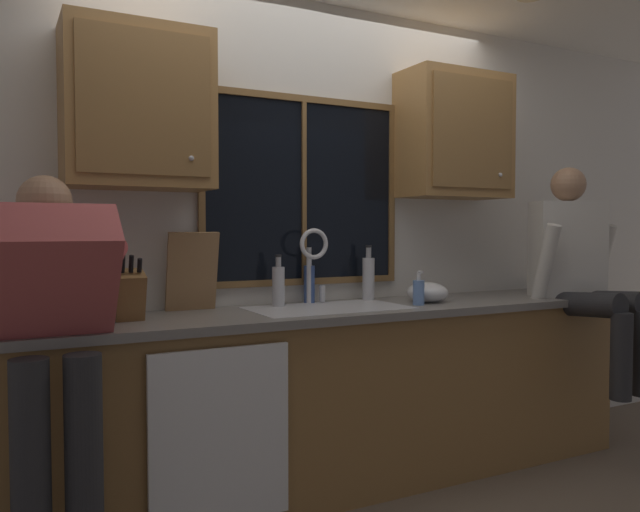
{
  "coord_description": "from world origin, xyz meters",
  "views": [
    {
      "loc": [
        -1.45,
        -3.06,
        1.31
      ],
      "look_at": [
        -0.02,
        -0.3,
        1.18
      ],
      "focal_mm": 35.01,
      "sensor_mm": 36.0,
      "label": 1
    }
  ],
  "objects_px": {
    "cutting_board": "(192,272)",
    "bottle_amber_small": "(368,278)",
    "knife_block": "(129,296)",
    "mixing_bowl": "(427,293)",
    "soap_dispenser": "(419,292)",
    "person_standing": "(52,329)",
    "person_sitting_on_counter": "(581,266)",
    "bottle_green_glass": "(278,285)",
    "bottle_tall_clear": "(309,283)"
  },
  "relations": [
    {
      "from": "cutting_board",
      "to": "bottle_amber_small",
      "type": "height_order",
      "value": "cutting_board"
    },
    {
      "from": "person_standing",
      "to": "bottle_green_glass",
      "type": "bearing_deg",
      "value": 22.92
    },
    {
      "from": "person_sitting_on_counter",
      "to": "cutting_board",
      "type": "bearing_deg",
      "value": 167.39
    },
    {
      "from": "bottle_tall_clear",
      "to": "bottle_green_glass",
      "type": "bearing_deg",
      "value": -161.84
    },
    {
      "from": "cutting_board",
      "to": "bottle_tall_clear",
      "type": "xyz_separation_m",
      "value": [
        0.65,
        0.03,
        -0.08
      ]
    },
    {
      "from": "soap_dispenser",
      "to": "bottle_amber_small",
      "type": "bearing_deg",
      "value": 111.19
    },
    {
      "from": "knife_block",
      "to": "mixing_bowl",
      "type": "xyz_separation_m",
      "value": [
        1.58,
        -0.02,
        -0.06
      ]
    },
    {
      "from": "knife_block",
      "to": "bottle_amber_small",
      "type": "xyz_separation_m",
      "value": [
        1.33,
        0.19,
        0.02
      ]
    },
    {
      "from": "mixing_bowl",
      "to": "soap_dispenser",
      "type": "bearing_deg",
      "value": -144.13
    },
    {
      "from": "person_standing",
      "to": "bottle_amber_small",
      "type": "height_order",
      "value": "person_standing"
    },
    {
      "from": "person_sitting_on_counter",
      "to": "soap_dispenser",
      "type": "height_order",
      "value": "person_sitting_on_counter"
    },
    {
      "from": "bottle_green_glass",
      "to": "mixing_bowl",
      "type": "bearing_deg",
      "value": -13.01
    },
    {
      "from": "bottle_amber_small",
      "to": "knife_block",
      "type": "bearing_deg",
      "value": -171.8
    },
    {
      "from": "bottle_green_glass",
      "to": "bottle_amber_small",
      "type": "height_order",
      "value": "bottle_amber_small"
    },
    {
      "from": "person_sitting_on_counter",
      "to": "knife_block",
      "type": "bearing_deg",
      "value": 173.68
    },
    {
      "from": "knife_block",
      "to": "bottle_green_glass",
      "type": "distance_m",
      "value": 0.79
    },
    {
      "from": "bottle_green_glass",
      "to": "person_standing",
      "type": "bearing_deg",
      "value": -157.08
    },
    {
      "from": "mixing_bowl",
      "to": "soap_dispenser",
      "type": "distance_m",
      "value": 0.16
    },
    {
      "from": "knife_block",
      "to": "bottle_amber_small",
      "type": "distance_m",
      "value": 1.35
    },
    {
      "from": "knife_block",
      "to": "person_sitting_on_counter",
      "type": "bearing_deg",
      "value": -6.32
    },
    {
      "from": "person_standing",
      "to": "bottle_amber_small",
      "type": "distance_m",
      "value": 1.74
    },
    {
      "from": "cutting_board",
      "to": "bottle_tall_clear",
      "type": "relative_size",
      "value": 1.48
    },
    {
      "from": "knife_block",
      "to": "bottle_green_glass",
      "type": "bearing_deg",
      "value": 11.91
    },
    {
      "from": "person_standing",
      "to": "bottle_amber_small",
      "type": "bearing_deg",
      "value": 16.59
    },
    {
      "from": "person_sitting_on_counter",
      "to": "bottle_amber_small",
      "type": "relative_size",
      "value": 4.1
    },
    {
      "from": "mixing_bowl",
      "to": "person_sitting_on_counter",
      "type": "bearing_deg",
      "value": -15.6
    },
    {
      "from": "soap_dispenser",
      "to": "bottle_tall_clear",
      "type": "xyz_separation_m",
      "value": [
        -0.47,
        0.35,
        0.04
      ]
    },
    {
      "from": "person_standing",
      "to": "soap_dispenser",
      "type": "distance_m",
      "value": 1.79
    },
    {
      "from": "knife_block",
      "to": "mixing_bowl",
      "type": "relative_size",
      "value": 1.42
    },
    {
      "from": "person_sitting_on_counter",
      "to": "mixing_bowl",
      "type": "distance_m",
      "value": 0.95
    },
    {
      "from": "person_standing",
      "to": "knife_block",
      "type": "distance_m",
      "value": 0.46
    },
    {
      "from": "cutting_board",
      "to": "person_standing",
      "type": "bearing_deg",
      "value": -142.69
    },
    {
      "from": "mixing_bowl",
      "to": "bottle_green_glass",
      "type": "relative_size",
      "value": 0.85
    },
    {
      "from": "person_standing",
      "to": "person_sitting_on_counter",
      "type": "height_order",
      "value": "person_sitting_on_counter"
    },
    {
      "from": "mixing_bowl",
      "to": "bottle_green_glass",
      "type": "height_order",
      "value": "bottle_green_glass"
    },
    {
      "from": "person_sitting_on_counter",
      "to": "soap_dispenser",
      "type": "relative_size",
      "value": 6.97
    },
    {
      "from": "person_standing",
      "to": "mixing_bowl",
      "type": "distance_m",
      "value": 1.93
    },
    {
      "from": "person_standing",
      "to": "knife_block",
      "type": "relative_size",
      "value": 4.76
    },
    {
      "from": "mixing_bowl",
      "to": "bottle_amber_small",
      "type": "distance_m",
      "value": 0.33
    },
    {
      "from": "mixing_bowl",
      "to": "soap_dispenser",
      "type": "xyz_separation_m",
      "value": [
        -0.13,
        -0.09,
        0.02
      ]
    },
    {
      "from": "mixing_bowl",
      "to": "bottle_tall_clear",
      "type": "relative_size",
      "value": 0.86
    },
    {
      "from": "person_standing",
      "to": "person_sitting_on_counter",
      "type": "bearing_deg",
      "value": 0.59
    },
    {
      "from": "cutting_board",
      "to": "bottle_green_glass",
      "type": "bearing_deg",
      "value": -5.45
    },
    {
      "from": "person_sitting_on_counter",
      "to": "knife_block",
      "type": "relative_size",
      "value": 3.92
    },
    {
      "from": "soap_dispenser",
      "to": "cutting_board",
      "type": "bearing_deg",
      "value": 164.06
    },
    {
      "from": "knife_block",
      "to": "cutting_board",
      "type": "distance_m",
      "value": 0.4
    },
    {
      "from": "bottle_tall_clear",
      "to": "bottle_amber_small",
      "type": "bearing_deg",
      "value": -6.57
    },
    {
      "from": "knife_block",
      "to": "soap_dispenser",
      "type": "bearing_deg",
      "value": -4.49
    },
    {
      "from": "person_standing",
      "to": "knife_block",
      "type": "height_order",
      "value": "person_standing"
    },
    {
      "from": "person_standing",
      "to": "soap_dispenser",
      "type": "height_order",
      "value": "person_standing"
    }
  ]
}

